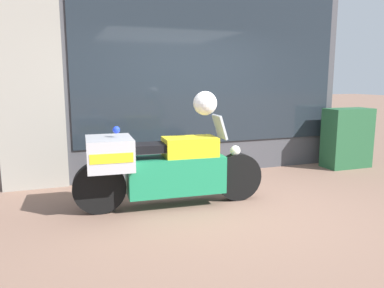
# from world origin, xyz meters

# --- Properties ---
(ground_plane) EXTENTS (60.00, 60.00, 0.00)m
(ground_plane) POSITION_xyz_m (0.00, 0.00, 0.00)
(ground_plane) COLOR #7A5B4C
(shop_building) EXTENTS (5.87, 0.55, 3.93)m
(shop_building) POSITION_xyz_m (-0.42, 2.00, 1.97)
(shop_building) COLOR #424247
(shop_building) RESTS_ON ground
(window_display) EXTENTS (4.48, 0.30, 2.00)m
(window_display) POSITION_xyz_m (0.39, 2.03, 0.48)
(window_display) COLOR slate
(window_display) RESTS_ON ground
(paramedic_motorcycle) EXTENTS (2.48, 0.71, 1.18)m
(paramedic_motorcycle) POSITION_xyz_m (-0.93, 0.36, 0.55)
(paramedic_motorcycle) COLOR black
(paramedic_motorcycle) RESTS_ON ground
(utility_cabinet) EXTENTS (0.87, 0.44, 1.10)m
(utility_cabinet) POSITION_xyz_m (2.96, 1.36, 0.55)
(utility_cabinet) COLOR #235633
(utility_cabinet) RESTS_ON ground
(white_helmet) EXTENTS (0.31, 0.31, 0.31)m
(white_helmet) POSITION_xyz_m (-0.32, 0.32, 1.33)
(white_helmet) COLOR white
(white_helmet) RESTS_ON paramedic_motorcycle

